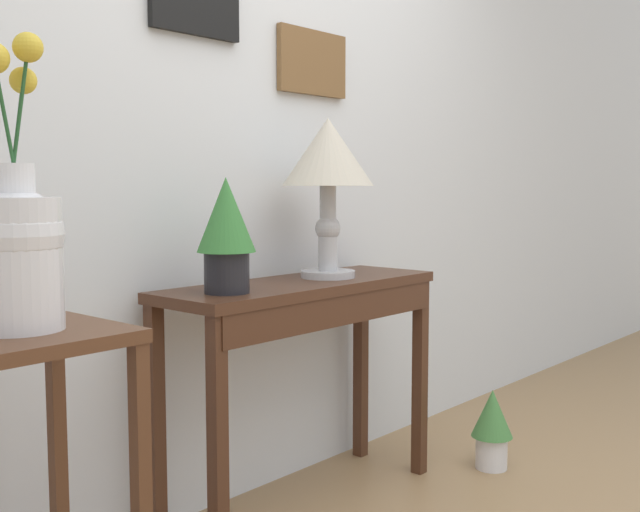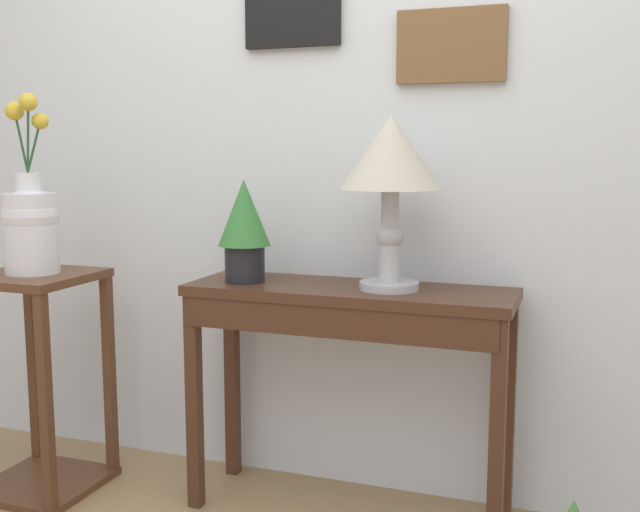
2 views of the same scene
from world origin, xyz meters
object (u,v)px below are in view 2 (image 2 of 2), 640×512
Objects in this scene: console_table at (347,327)px; flower_vase_tall at (30,220)px; table_lamp at (391,163)px; potted_plant_on_console at (244,225)px; pedestal_stand_left at (39,383)px.

console_table is 1.17m from flower_vase_tall.
console_table is 0.56m from table_lamp.
table_lamp is at bearing 8.95° from console_table.
table_lamp is 0.90× the size of flower_vase_tall.
potted_plant_on_console is at bearing -178.72° from console_table.
table_lamp is 1.60× the size of potted_plant_on_console.
potted_plant_on_console reaches higher than pedestal_stand_left.
flower_vase_tall is at bearing -166.68° from potted_plant_on_console.
table_lamp is at bearing 9.37° from flower_vase_tall.
potted_plant_on_console is (-0.37, -0.01, 0.33)m from console_table.
table_lamp is (0.13, 0.02, 0.54)m from console_table.
flower_vase_tall is (0.00, -0.00, 0.59)m from pedestal_stand_left.
table_lamp is 0.70× the size of pedestal_stand_left.
potted_plant_on_console is 0.76m from flower_vase_tall.
potted_plant_on_console is (-0.50, -0.03, -0.21)m from table_lamp.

